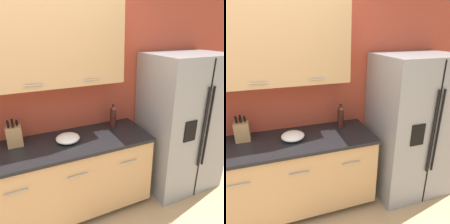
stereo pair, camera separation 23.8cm
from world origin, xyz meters
TOP-DOWN VIEW (x-y plane):
  - wall_back at (0.05, 1.28)m, footprint 10.00×0.39m
  - counter_unit at (0.16, 0.99)m, footprint 2.29×0.64m
  - refrigerator at (1.88, 0.93)m, footprint 0.94×0.77m
  - knife_block at (-0.07, 1.13)m, footprint 0.14×0.11m
  - wine_bottle at (1.02, 1.14)m, footprint 0.08×0.08m
  - mixing_bowl at (0.43, 0.99)m, footprint 0.24×0.24m

SIDE VIEW (x-z plane):
  - counter_unit at x=0.16m, z-range 0.01..0.91m
  - refrigerator at x=1.88m, z-range 0.00..1.74m
  - mixing_bowl at x=0.43m, z-range 0.90..0.98m
  - knife_block at x=-0.07m, z-range 0.86..1.15m
  - wine_bottle at x=1.02m, z-range 0.89..1.17m
  - wall_back at x=0.05m, z-range 0.19..2.79m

